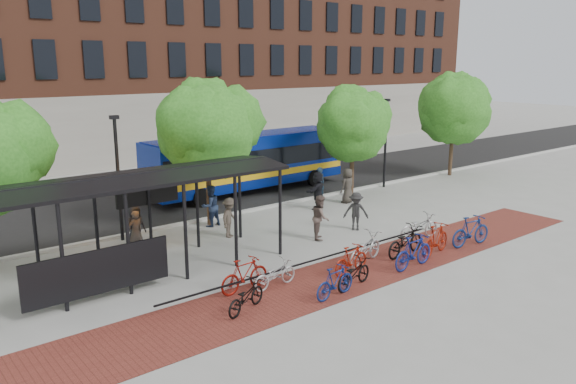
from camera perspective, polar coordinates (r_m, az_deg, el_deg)
ground at (r=24.76m, az=2.04°, el=-3.75°), size 160.00×160.00×0.00m
asphalt_street at (r=31.04m, az=-7.67°, el=-0.37°), size 160.00×8.00×0.01m
curb at (r=27.78m, az=-3.37°, el=-1.76°), size 160.00×0.25×0.12m
brick_strip at (r=20.03m, az=7.12°, el=-8.00°), size 24.00×3.00×0.01m
bike_rack_rail at (r=19.79m, az=2.58°, el=-8.18°), size 12.00×0.05×0.95m
building_brick at (r=50.86m, az=-9.01°, el=16.14°), size 55.00×14.00×20.00m
bus_shelter at (r=19.38m, az=-15.43°, el=0.17°), size 10.60×3.07×3.60m
tree_b at (r=24.86m, az=-8.11°, el=6.70°), size 5.15×4.20×6.47m
tree_c at (r=30.48m, az=6.68°, el=7.14°), size 4.66×3.80×5.92m
tree_d at (r=37.38m, az=16.55°, el=8.42°), size 5.39×4.40×6.55m
lamp_post_left at (r=23.55m, az=-16.87°, el=1.69°), size 0.35×0.20×5.12m
lamp_post_right at (r=32.92m, az=9.88°, el=5.18°), size 0.35×0.20×5.12m
bus at (r=31.45m, az=-4.07°, el=3.35°), size 12.05×3.01×3.24m
bike_0 at (r=16.79m, az=-4.31°, el=-10.57°), size 1.81×1.16×0.90m
bike_1 at (r=18.11m, az=-4.44°, el=-8.38°), size 1.89×0.65×1.12m
bike_2 at (r=18.41m, az=-1.33°, el=-8.35°), size 1.74×0.70×0.90m
bike_3 at (r=17.70m, az=4.81°, el=-9.09°), size 1.73×0.64×1.02m
bike_4 at (r=18.52m, az=6.67°, el=-8.23°), size 1.88×0.97×0.94m
bike_5 at (r=19.66m, az=6.43°, el=-6.82°), size 1.73×0.64×1.02m
bike_6 at (r=20.66m, az=7.83°, el=-5.71°), size 2.26×1.29×1.12m
bike_7 at (r=20.47m, az=12.63°, el=-5.94°), size 2.05×0.65×1.22m
bike_8 at (r=21.74m, az=11.81°, el=-4.92°), size 2.18×0.95×1.11m
bike_9 at (r=22.01m, az=14.78°, el=-4.69°), size 2.12×1.00×1.23m
bike_10 at (r=23.83m, az=13.16°, el=-3.45°), size 2.09×0.98×1.06m
bike_11 at (r=23.48m, az=18.08°, el=-3.79°), size 2.12×0.85×1.24m
pedestrian_0 at (r=22.98m, az=-15.25°, el=-3.35°), size 0.89×0.64×1.70m
pedestrian_1 at (r=22.19m, az=-15.23°, el=-3.96°), size 0.68×0.52×1.69m
pedestrian_2 at (r=25.14m, az=-7.88°, el=-1.42°), size 0.98×0.81×1.86m
pedestrian_3 at (r=23.51m, az=-5.95°, el=-2.60°), size 1.26×1.11×1.69m
pedestrian_5 at (r=27.87m, az=3.03°, el=0.16°), size 1.82×1.26×1.89m
pedestrian_6 at (r=29.22m, az=6.07°, el=0.64°), size 0.96×0.69×1.81m
pedestrian_7 at (r=29.92m, az=3.19°, el=0.91°), size 0.72×0.56×1.73m
pedestrian_8 at (r=23.18m, az=3.32°, el=-2.57°), size 1.12×1.14×1.85m
pedestrian_9 at (r=24.54m, az=6.92°, el=-1.96°), size 1.22×1.20×1.68m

